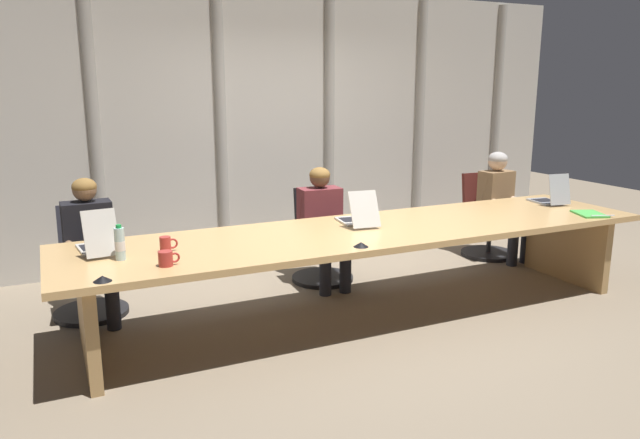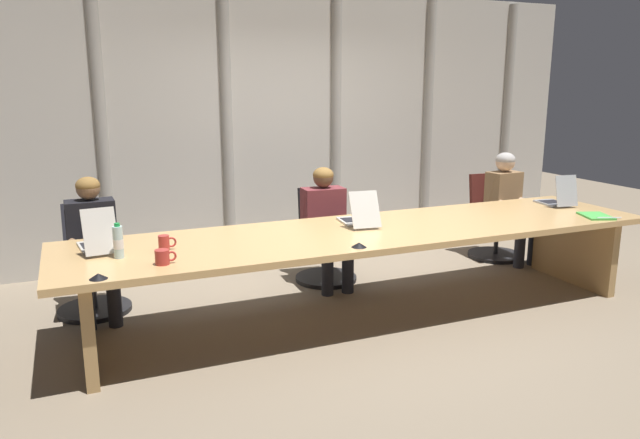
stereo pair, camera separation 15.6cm
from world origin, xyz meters
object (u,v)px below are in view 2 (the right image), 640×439
(laptop_left_mid, at_px, (358,217))
(water_bottle_primary, at_px, (118,242))
(person_left_mid, at_px, (326,220))
(laptop_center, at_px, (557,199))
(conference_mic_left_side, at_px, (98,276))
(office_chair_left_end, at_px, (92,272))
(person_left_end, at_px, (93,240))
(coffee_mug_near, at_px, (165,243))
(person_center, at_px, (509,200))
(laptop_left_end, at_px, (97,242))
(coffee_mug_far, at_px, (163,257))
(office_chair_center, at_px, (494,227))
(conference_mic_middle, at_px, (359,245))
(office_chair_left_mid, at_px, (325,246))
(spiral_notepad, at_px, (596,216))

(laptop_left_mid, distance_m, water_bottle_primary, 1.95)
(laptop_left_mid, height_order, person_left_mid, person_left_mid)
(laptop_center, xyz_separation_m, conference_mic_left_side, (-4.21, -0.65, -0.04))
(person_left_mid, relative_size, water_bottle_primary, 4.66)
(office_chair_left_end, height_order, person_left_end, person_left_end)
(coffee_mug_near, bearing_deg, person_center, 12.92)
(person_left_mid, height_order, water_bottle_primary, person_left_mid)
(laptop_left_end, relative_size, coffee_mug_far, 3.40)
(office_chair_center, distance_m, person_left_mid, 2.13)
(person_left_end, bearing_deg, coffee_mug_far, 15.79)
(conference_mic_middle, bearing_deg, person_left_end, 142.67)
(office_chair_left_mid, bearing_deg, coffee_mug_near, -51.17)
(coffee_mug_far, bearing_deg, person_left_mid, 35.56)
(person_left_mid, bearing_deg, water_bottle_primary, -61.36)
(person_center, xyz_separation_m, coffee_mug_far, (-3.83, -1.20, 0.12))
(office_chair_center, bearing_deg, laptop_left_mid, -65.03)
(water_bottle_primary, height_order, coffee_mug_near, water_bottle_primary)
(office_chair_center, bearing_deg, conference_mic_left_side, -66.67)
(office_chair_center, xyz_separation_m, conference_mic_middle, (-2.43, -1.48, 0.42))
(laptop_left_mid, height_order, spiral_notepad, laptop_left_mid)
(laptop_center, xyz_separation_m, spiral_notepad, (-0.07, -0.54, -0.05))
(laptop_left_end, bearing_deg, person_left_mid, -78.25)
(laptop_left_mid, bearing_deg, person_left_mid, 6.42)
(person_left_end, xyz_separation_m, spiral_notepad, (4.12, -1.24, 0.10))
(person_left_mid, height_order, conference_mic_left_side, person_left_mid)
(laptop_left_mid, distance_m, spiral_notepad, 2.14)
(person_left_end, relative_size, spiral_notepad, 3.18)
(conference_mic_left_side, bearing_deg, office_chair_center, 19.82)
(person_left_mid, height_order, coffee_mug_near, person_left_mid)
(water_bottle_primary, distance_m, coffee_mug_far, 0.37)
(laptop_left_mid, xyz_separation_m, coffee_mug_far, (-1.68, -0.53, -0.01))
(laptop_left_mid, xyz_separation_m, water_bottle_primary, (-1.93, -0.26, 0.05))
(laptop_left_mid, relative_size, laptop_center, 1.20)
(laptop_left_mid, height_order, water_bottle_primary, laptop_left_mid)
(person_center, bearing_deg, office_chair_left_mid, -99.55)
(person_center, bearing_deg, laptop_left_mid, -77.95)
(office_chair_left_mid, height_order, person_center, person_center)
(laptop_left_end, bearing_deg, office_chair_center, -85.16)
(conference_mic_middle, bearing_deg, conference_mic_left_side, -179.01)
(office_chair_left_end, distance_m, coffee_mug_far, 1.49)
(person_left_end, bearing_deg, person_center, 88.25)
(coffee_mug_near, bearing_deg, person_left_mid, 28.06)
(water_bottle_primary, bearing_deg, office_chair_left_end, 98.10)
(laptop_center, relative_size, spiral_notepad, 1.13)
(office_chair_left_mid, bearing_deg, spiral_notepad, 62.62)
(water_bottle_primary, relative_size, coffee_mug_near, 1.91)
(laptop_left_end, relative_size, spiral_notepad, 1.30)
(office_chair_left_end, height_order, office_chair_left_mid, office_chair_left_end)
(person_left_end, bearing_deg, spiral_notepad, 71.44)
(person_left_end, bearing_deg, coffee_mug_near, 25.50)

